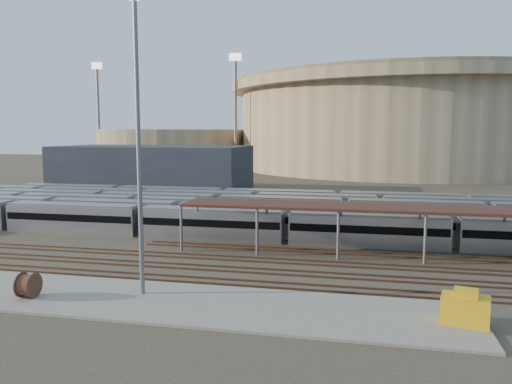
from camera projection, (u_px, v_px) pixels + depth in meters
The scene contains 14 objects.
ground at pixel (249, 258), 52.40m from camera, with size 420.00×420.00×0.00m, color #383026.
apron at pixel (144, 300), 38.89m from camera, with size 50.00×9.00×0.20m, color gray.
subway_trains at pixel (301, 214), 69.48m from camera, with size 125.93×23.90×3.60m.
inspection_shed at pixel (467, 212), 51.05m from camera, with size 60.30×6.00×5.30m.
empty_tracks at pixel (237, 270), 47.54m from camera, with size 170.00×9.62×0.18m.
stadium at pixel (403, 123), 180.99m from camera, with size 124.00×124.00×32.50m.
secondary_arena at pixel (173, 148), 190.32m from camera, with size 56.00×56.00×14.00m, color tan.
service_building at pixel (153, 168), 112.53m from camera, with size 42.00×20.00×10.00m, color #1E232D.
floodlight_0 at pixel (236, 109), 162.97m from camera, with size 4.00×1.00×38.40m.
floodlight_1 at pixel (98, 111), 184.25m from camera, with size 4.00×1.00×38.40m.
floodlight_3 at pixel (312, 114), 207.27m from camera, with size 4.00×1.00×38.40m.
cable_reel_east at pixel (28, 285), 39.11m from camera, with size 2.00×2.00×1.11m, color brown.
yard_light_pole at pixel (139, 150), 38.83m from camera, with size 0.81×0.36×22.98m.
yellow_equipment at pixel (465, 310), 33.68m from camera, with size 3.08×1.93×1.93m, color gold.
Camera 1 is at (11.56, -49.88, 13.13)m, focal length 35.00 mm.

